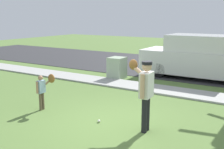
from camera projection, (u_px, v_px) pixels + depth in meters
ground_plane at (162, 91)px, 10.04m from camera, size 48.00×48.00×0.00m
sidewalk_strip at (163, 90)px, 10.11m from camera, size 36.00×1.20×0.06m
road_surface at (199, 69)px, 14.28m from camera, size 36.00×6.80×0.02m
person_adult at (145, 88)px, 6.38m from camera, size 0.70×0.60×1.68m
person_child at (44, 87)px, 7.93m from camera, size 0.45×0.43×1.07m
baseball at (99, 121)px, 7.09m from camera, size 0.07×0.07×0.07m
utility_cabinet at (117, 68)px, 12.06m from camera, size 0.65×0.71×0.93m
parked_van_white at (200, 58)px, 12.06m from camera, size 5.00×1.95×1.88m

